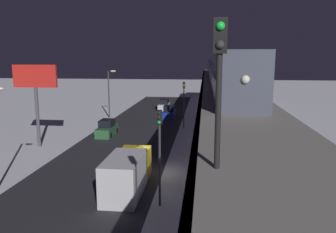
{
  "coord_description": "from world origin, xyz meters",
  "views": [
    {
      "loc": [
        -4.14,
        27.11,
        9.7
      ],
      "look_at": [
        0.66,
        -16.62,
        1.9
      ],
      "focal_mm": 36.02,
      "sensor_mm": 36.0,
      "label": 1
    }
  ],
  "objects_px": {
    "sedan_white": "(164,105)",
    "commercial_billboard": "(35,84)",
    "traffic_light_near": "(160,144)",
    "rail_signal": "(219,68)",
    "sedan_green": "(107,129)",
    "sedan_blue": "(169,113)",
    "traffic_light_mid": "(184,98)",
    "subway_train": "(221,66)",
    "box_truck": "(128,173)"
  },
  "relations": [
    {
      "from": "rail_signal",
      "to": "traffic_light_mid",
      "type": "distance_m",
      "value": 37.01
    },
    {
      "from": "sedan_green",
      "to": "traffic_light_near",
      "type": "xyz_separation_m",
      "value": [
        -9.3,
        19.49,
        3.41
      ]
    },
    {
      "from": "subway_train",
      "to": "box_truck",
      "type": "distance_m",
      "value": 24.63
    },
    {
      "from": "box_truck",
      "to": "traffic_light_mid",
      "type": "distance_m",
      "value": 22.69
    },
    {
      "from": "sedan_blue",
      "to": "sedan_white",
      "type": "height_order",
      "value": "same"
    },
    {
      "from": "traffic_light_near",
      "to": "commercial_billboard",
      "type": "distance_m",
      "value": 20.39
    },
    {
      "from": "sedan_blue",
      "to": "sedan_white",
      "type": "relative_size",
      "value": 0.9
    },
    {
      "from": "traffic_light_near",
      "to": "commercial_billboard",
      "type": "relative_size",
      "value": 0.72
    },
    {
      "from": "box_truck",
      "to": "traffic_light_mid",
      "type": "xyz_separation_m",
      "value": [
        -2.7,
        -22.35,
        2.85
      ]
    },
    {
      "from": "box_truck",
      "to": "commercial_billboard",
      "type": "relative_size",
      "value": 0.83
    },
    {
      "from": "sedan_white",
      "to": "subway_train",
      "type": "bearing_deg",
      "value": -59.52
    },
    {
      "from": "sedan_green",
      "to": "sedan_blue",
      "type": "bearing_deg",
      "value": -115.77
    },
    {
      "from": "subway_train",
      "to": "traffic_light_near",
      "type": "height_order",
      "value": "subway_train"
    },
    {
      "from": "traffic_light_mid",
      "to": "box_truck",
      "type": "bearing_deg",
      "value": 83.11
    },
    {
      "from": "commercial_billboard",
      "to": "box_truck",
      "type": "bearing_deg",
      "value": 138.47
    },
    {
      "from": "sedan_green",
      "to": "commercial_billboard",
      "type": "bearing_deg",
      "value": 46.19
    },
    {
      "from": "sedan_blue",
      "to": "sedan_white",
      "type": "bearing_deg",
      "value": 102.3
    },
    {
      "from": "rail_signal",
      "to": "box_truck",
      "type": "relative_size",
      "value": 0.54
    },
    {
      "from": "sedan_blue",
      "to": "box_truck",
      "type": "distance_m",
      "value": 30.37
    },
    {
      "from": "rail_signal",
      "to": "sedan_green",
      "type": "height_order",
      "value": "rail_signal"
    },
    {
      "from": "commercial_billboard",
      "to": "rail_signal",
      "type": "bearing_deg",
      "value": 126.05
    },
    {
      "from": "rail_signal",
      "to": "box_truck",
      "type": "distance_m",
      "value": 17.32
    },
    {
      "from": "subway_train",
      "to": "box_truck",
      "type": "height_order",
      "value": "subway_train"
    },
    {
      "from": "sedan_blue",
      "to": "traffic_light_mid",
      "type": "xyz_separation_m",
      "value": [
        -2.9,
        8.02,
        3.4
      ]
    },
    {
      "from": "subway_train",
      "to": "commercial_billboard",
      "type": "xyz_separation_m",
      "value": [
        20.03,
        11.3,
        -1.64
      ]
    },
    {
      "from": "traffic_light_mid",
      "to": "traffic_light_near",
      "type": "bearing_deg",
      "value": 90.0
    },
    {
      "from": "sedan_white",
      "to": "traffic_light_near",
      "type": "relative_size",
      "value": 0.71
    },
    {
      "from": "subway_train",
      "to": "sedan_white",
      "type": "bearing_deg",
      "value": -59.52
    },
    {
      "from": "traffic_light_near",
      "to": "traffic_light_mid",
      "type": "bearing_deg",
      "value": -90.0
    },
    {
      "from": "sedan_white",
      "to": "traffic_light_near",
      "type": "distance_m",
      "value": 41.41
    },
    {
      "from": "commercial_billboard",
      "to": "sedan_white",
      "type": "bearing_deg",
      "value": -110.72
    },
    {
      "from": "sedan_green",
      "to": "sedan_white",
      "type": "bearing_deg",
      "value": -102.07
    },
    {
      "from": "subway_train",
      "to": "traffic_light_mid",
      "type": "distance_m",
      "value": 6.49
    },
    {
      "from": "box_truck",
      "to": "traffic_light_near",
      "type": "bearing_deg",
      "value": 138.6
    },
    {
      "from": "box_truck",
      "to": "traffic_light_mid",
      "type": "height_order",
      "value": "traffic_light_mid"
    },
    {
      "from": "sedan_green",
      "to": "subway_train",
      "type": "bearing_deg",
      "value": -159.83
    },
    {
      "from": "rail_signal",
      "to": "traffic_light_near",
      "type": "distance_m",
      "value": 13.26
    },
    {
      "from": "box_truck",
      "to": "rail_signal",
      "type": "bearing_deg",
      "value": 112.57
    },
    {
      "from": "subway_train",
      "to": "traffic_light_mid",
      "type": "xyz_separation_m",
      "value": [
        4.89,
        -0.03,
        -4.27
      ]
    },
    {
      "from": "sedan_green",
      "to": "sedan_blue",
      "type": "distance_m",
      "value": 14.72
    },
    {
      "from": "sedan_blue",
      "to": "box_truck",
      "type": "xyz_separation_m",
      "value": [
        -0.2,
        30.36,
        0.55
      ]
    },
    {
      "from": "rail_signal",
      "to": "traffic_light_near",
      "type": "relative_size",
      "value": 0.62
    },
    {
      "from": "rail_signal",
      "to": "traffic_light_near",
      "type": "bearing_deg",
      "value": -74.87
    },
    {
      "from": "sedan_white",
      "to": "commercial_billboard",
      "type": "relative_size",
      "value": 0.51
    },
    {
      "from": "sedan_green",
      "to": "box_truck",
      "type": "bearing_deg",
      "value": 111.1
    },
    {
      "from": "sedan_white",
      "to": "traffic_light_mid",
      "type": "xyz_separation_m",
      "value": [
        -4.7,
        16.27,
        3.4
      ]
    },
    {
      "from": "traffic_light_mid",
      "to": "commercial_billboard",
      "type": "height_order",
      "value": "commercial_billboard"
    },
    {
      "from": "rail_signal",
      "to": "commercial_billboard",
      "type": "height_order",
      "value": "rail_signal"
    },
    {
      "from": "sedan_green",
      "to": "rail_signal",
      "type": "bearing_deg",
      "value": 111.77
    },
    {
      "from": "sedan_green",
      "to": "traffic_light_mid",
      "type": "relative_size",
      "value": 0.72
    }
  ]
}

